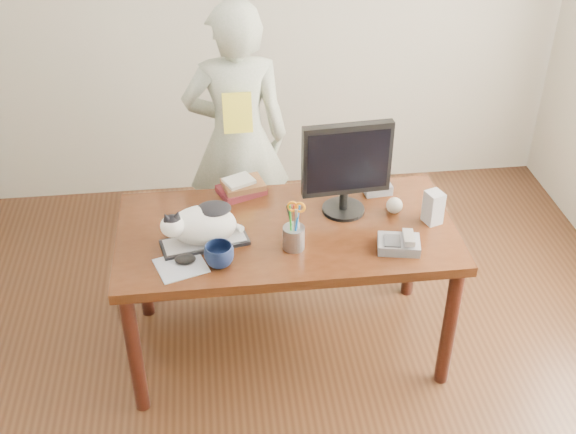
# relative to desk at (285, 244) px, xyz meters

# --- Properties ---
(room) EXTENTS (4.50, 4.50, 4.50)m
(room) POSITION_rel_desk_xyz_m (0.00, -0.68, 0.75)
(room) COLOR black
(room) RESTS_ON ground
(desk) EXTENTS (1.60, 0.80, 0.75)m
(desk) POSITION_rel_desk_xyz_m (0.00, 0.00, 0.00)
(desk) COLOR black
(desk) RESTS_ON ground
(keyboard) EXTENTS (0.42, 0.23, 0.02)m
(keyboard) POSITION_rel_desk_xyz_m (-0.39, -0.16, 0.16)
(keyboard) COLOR black
(keyboard) RESTS_ON desk
(cat) EXTENTS (0.39, 0.25, 0.22)m
(cat) POSITION_rel_desk_xyz_m (-0.40, -0.16, 0.26)
(cat) COLOR white
(cat) RESTS_ON keyboard
(monitor) EXTENTS (0.43, 0.22, 0.48)m
(monitor) POSITION_rel_desk_xyz_m (0.29, 0.02, 0.42)
(monitor) COLOR black
(monitor) RESTS_ON desk
(pen_cup) EXTENTS (0.13, 0.13, 0.25)m
(pen_cup) POSITION_rel_desk_xyz_m (0.01, -0.23, 0.22)
(pen_cup) COLOR gray
(pen_cup) RESTS_ON desk
(mousepad) EXTENTS (0.26, 0.25, 0.00)m
(mousepad) POSITION_rel_desk_xyz_m (-0.50, -0.31, 0.15)
(mousepad) COLOR #B8BCC5
(mousepad) RESTS_ON desk
(mouse) EXTENTS (0.11, 0.09, 0.04)m
(mouse) POSITION_rel_desk_xyz_m (-0.48, -0.29, 0.17)
(mouse) COLOR black
(mouse) RESTS_ON mousepad
(coffee_mug) EXTENTS (0.18, 0.18, 0.10)m
(coffee_mug) POSITION_rel_desk_xyz_m (-0.33, -0.32, 0.20)
(coffee_mug) COLOR black
(coffee_mug) RESTS_ON desk
(phone) EXTENTS (0.21, 0.17, 0.09)m
(phone) POSITION_rel_desk_xyz_m (0.49, -0.30, 0.18)
(phone) COLOR #5E5E63
(phone) RESTS_ON desk
(speaker) EXTENTS (0.10, 0.10, 0.16)m
(speaker) POSITION_rel_desk_xyz_m (0.70, -0.10, 0.23)
(speaker) COLOR #9D9D9F
(speaker) RESTS_ON desk
(baseball) EXTENTS (0.08, 0.08, 0.08)m
(baseball) POSITION_rel_desk_xyz_m (0.54, -0.00, 0.19)
(baseball) COLOR beige
(baseball) RESTS_ON desk
(book_stack) EXTENTS (0.26, 0.23, 0.08)m
(book_stack) POSITION_rel_desk_xyz_m (-0.19, 0.26, 0.18)
(book_stack) COLOR #451216
(book_stack) RESTS_ON desk
(calculator) EXTENTS (0.15, 0.20, 0.06)m
(calculator) POSITION_rel_desk_xyz_m (0.49, 0.23, 0.17)
(calculator) COLOR #5E5E63
(calculator) RESTS_ON desk
(person) EXTENTS (0.59, 0.39, 1.61)m
(person) POSITION_rel_desk_xyz_m (-0.18, 0.74, 0.20)
(person) COLOR silver
(person) RESTS_ON ground
(held_book) EXTENTS (0.15, 0.09, 0.21)m
(held_book) POSITION_rel_desk_xyz_m (-0.18, 0.57, 0.45)
(held_book) COLOR yellow
(held_book) RESTS_ON person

